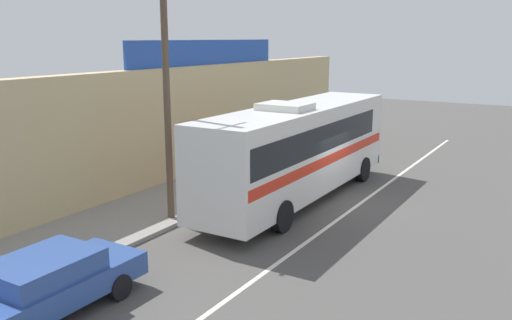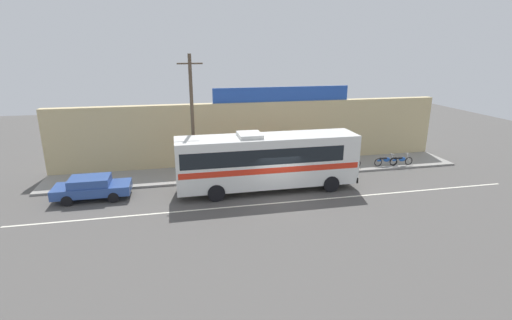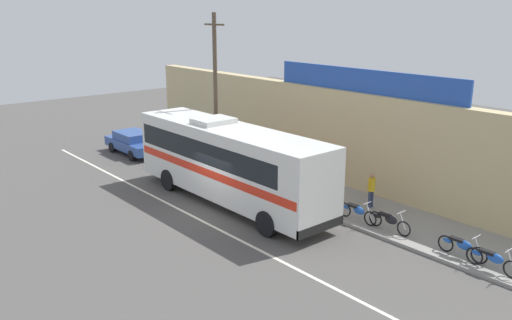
{
  "view_description": "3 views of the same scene",
  "coord_description": "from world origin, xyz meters",
  "px_view_note": "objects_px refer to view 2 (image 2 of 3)",
  "views": [
    {
      "loc": [
        -18.16,
        -7.4,
        6.01
      ],
      "look_at": [
        -3.24,
        1.6,
        2.05
      ],
      "focal_mm": 37.98,
      "sensor_mm": 36.0,
      "label": 1
    },
    {
      "loc": [
        -5.98,
        -20.59,
        8.81
      ],
      "look_at": [
        -1.23,
        1.23,
        2.1
      ],
      "focal_mm": 26.49,
      "sensor_mm": 36.0,
      "label": 2
    },
    {
      "loc": [
        17.75,
        -12.49,
        8.52
      ],
      "look_at": [
        0.14,
        2.48,
        1.98
      ],
      "focal_mm": 37.24,
      "sensor_mm": 36.0,
      "label": 3
    }
  ],
  "objects_px": {
    "pedestrian_far_right": "(269,154)",
    "motorcycle_purple": "(348,163)",
    "parked_car": "(92,187)",
    "motorcycle_red": "(385,160)",
    "motorcycle_orange": "(401,160)",
    "intercity_bus": "(266,159)",
    "motorcycle_blue": "(330,165)",
    "pedestrian_far_left": "(315,153)",
    "utility_pole": "(192,118)",
    "pedestrian_near_shop": "(290,157)"
  },
  "relations": [
    {
      "from": "motorcycle_orange",
      "to": "motorcycle_red",
      "type": "bearing_deg",
      "value": 171.9
    },
    {
      "from": "parked_car",
      "to": "pedestrian_far_left",
      "type": "height_order",
      "value": "pedestrian_far_left"
    },
    {
      "from": "motorcycle_blue",
      "to": "intercity_bus",
      "type": "bearing_deg",
      "value": -155.63
    },
    {
      "from": "motorcycle_blue",
      "to": "pedestrian_far_right",
      "type": "height_order",
      "value": "pedestrian_far_right"
    },
    {
      "from": "motorcycle_red",
      "to": "pedestrian_far_left",
      "type": "bearing_deg",
      "value": 163.43
    },
    {
      "from": "intercity_bus",
      "to": "pedestrian_near_shop",
      "type": "xyz_separation_m",
      "value": [
        2.63,
        3.31,
        -1.0
      ]
    },
    {
      "from": "motorcycle_blue",
      "to": "pedestrian_near_shop",
      "type": "bearing_deg",
      "value": 163.2
    },
    {
      "from": "motorcycle_red",
      "to": "intercity_bus",
      "type": "bearing_deg",
      "value": -165.21
    },
    {
      "from": "motorcycle_blue",
      "to": "parked_car",
      "type": "bearing_deg",
      "value": -174.09
    },
    {
      "from": "pedestrian_far_left",
      "to": "intercity_bus",
      "type": "bearing_deg",
      "value": -139.26
    },
    {
      "from": "motorcycle_red",
      "to": "motorcycle_blue",
      "type": "height_order",
      "value": "same"
    },
    {
      "from": "motorcycle_orange",
      "to": "motorcycle_blue",
      "type": "height_order",
      "value": "same"
    },
    {
      "from": "pedestrian_near_shop",
      "to": "pedestrian_far_left",
      "type": "height_order",
      "value": "pedestrian_near_shop"
    },
    {
      "from": "intercity_bus",
      "to": "pedestrian_far_right",
      "type": "bearing_deg",
      "value": 73.55
    },
    {
      "from": "parked_car",
      "to": "motorcycle_red",
      "type": "height_order",
      "value": "parked_car"
    },
    {
      "from": "intercity_bus",
      "to": "motorcycle_blue",
      "type": "xyz_separation_m",
      "value": [
        5.44,
        2.46,
        -1.5
      ]
    },
    {
      "from": "intercity_bus",
      "to": "pedestrian_near_shop",
      "type": "distance_m",
      "value": 4.34
    },
    {
      "from": "motorcycle_purple",
      "to": "pedestrian_far_left",
      "type": "relative_size",
      "value": 1.25
    },
    {
      "from": "utility_pole",
      "to": "pedestrian_far_right",
      "type": "bearing_deg",
      "value": 16.57
    },
    {
      "from": "motorcycle_red",
      "to": "motorcycle_purple",
      "type": "xyz_separation_m",
      "value": [
        -3.06,
        -0.01,
        0.0
      ]
    },
    {
      "from": "motorcycle_orange",
      "to": "motorcycle_red",
      "type": "height_order",
      "value": "same"
    },
    {
      "from": "motorcycle_purple",
      "to": "intercity_bus",
      "type": "bearing_deg",
      "value": -159.24
    },
    {
      "from": "parked_car",
      "to": "motorcycle_orange",
      "type": "relative_size",
      "value": 2.31
    },
    {
      "from": "pedestrian_far_right",
      "to": "motorcycle_purple",
      "type": "bearing_deg",
      "value": -15.38
    },
    {
      "from": "intercity_bus",
      "to": "utility_pole",
      "type": "bearing_deg",
      "value": 149.81
    },
    {
      "from": "motorcycle_red",
      "to": "motorcycle_purple",
      "type": "distance_m",
      "value": 3.06
    },
    {
      "from": "motorcycle_purple",
      "to": "pedestrian_near_shop",
      "type": "bearing_deg",
      "value": 170.79
    },
    {
      "from": "pedestrian_near_shop",
      "to": "motorcycle_orange",
      "type": "bearing_deg",
      "value": -5.7
    },
    {
      "from": "motorcycle_blue",
      "to": "pedestrian_far_right",
      "type": "bearing_deg",
      "value": 157.8
    },
    {
      "from": "motorcycle_red",
      "to": "pedestrian_near_shop",
      "type": "relative_size",
      "value": 1.17
    },
    {
      "from": "motorcycle_purple",
      "to": "pedestrian_near_shop",
      "type": "distance_m",
      "value": 4.36
    },
    {
      "from": "motorcycle_red",
      "to": "pedestrian_near_shop",
      "type": "xyz_separation_m",
      "value": [
        -7.33,
        0.68,
        0.5
      ]
    },
    {
      "from": "motorcycle_red",
      "to": "motorcycle_purple",
      "type": "relative_size",
      "value": 0.96
    },
    {
      "from": "motorcycle_purple",
      "to": "pedestrian_far_right",
      "type": "bearing_deg",
      "value": 164.62
    },
    {
      "from": "motorcycle_red",
      "to": "pedestrian_near_shop",
      "type": "bearing_deg",
      "value": 174.69
    },
    {
      "from": "parked_car",
      "to": "motorcycle_red",
      "type": "bearing_deg",
      "value": 5.07
    },
    {
      "from": "motorcycle_purple",
      "to": "pedestrian_far_left",
      "type": "xyz_separation_m",
      "value": [
        -2.08,
        1.54,
        0.48
      ]
    },
    {
      "from": "utility_pole",
      "to": "motorcycle_purple",
      "type": "xyz_separation_m",
      "value": [
        11.24,
        0.1,
        -3.85
      ]
    },
    {
      "from": "motorcycle_red",
      "to": "motorcycle_blue",
      "type": "bearing_deg",
      "value": -177.88
    },
    {
      "from": "motorcycle_orange",
      "to": "motorcycle_red",
      "type": "xyz_separation_m",
      "value": [
        -1.19,
        0.17,
        0.0
      ]
    },
    {
      "from": "intercity_bus",
      "to": "pedestrian_far_right",
      "type": "height_order",
      "value": "intercity_bus"
    },
    {
      "from": "pedestrian_far_right",
      "to": "pedestrian_far_left",
      "type": "relative_size",
      "value": 1.1
    },
    {
      "from": "motorcycle_purple",
      "to": "motorcycle_orange",
      "type": "bearing_deg",
      "value": -2.13
    },
    {
      "from": "motorcycle_orange",
      "to": "pedestrian_far_right",
      "type": "distance_m",
      "value": 10.08
    },
    {
      "from": "motorcycle_red",
      "to": "motorcycle_blue",
      "type": "distance_m",
      "value": 4.53
    },
    {
      "from": "parked_car",
      "to": "pedestrian_far_left",
      "type": "distance_m",
      "value": 15.76
    },
    {
      "from": "intercity_bus",
      "to": "motorcycle_orange",
      "type": "relative_size",
      "value": 5.96
    },
    {
      "from": "motorcycle_blue",
      "to": "pedestrian_far_left",
      "type": "bearing_deg",
      "value": 109.78
    },
    {
      "from": "motorcycle_orange",
      "to": "pedestrian_near_shop",
      "type": "distance_m",
      "value": 8.59
    },
    {
      "from": "utility_pole",
      "to": "pedestrian_near_shop",
      "type": "bearing_deg",
      "value": 6.48
    }
  ]
}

